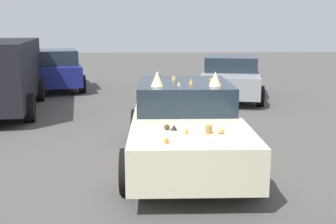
% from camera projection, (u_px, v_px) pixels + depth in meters
% --- Properties ---
extents(ground_plane, '(60.00, 60.00, 0.00)m').
position_uv_depth(ground_plane, '(185.00, 162.00, 7.41)').
color(ground_plane, '#514F4C').
extents(art_car_decorated, '(4.56, 2.12, 1.61)m').
position_uv_depth(art_car_decorated, '(185.00, 122.00, 7.35)').
color(art_car_decorated, beige).
rests_on(art_car_decorated, ground).
extents(parked_sedan_near_right, '(4.28, 2.70, 1.48)m').
position_uv_depth(parked_sedan_near_right, '(54.00, 69.00, 15.63)').
color(parked_sedan_near_right, navy).
rests_on(parked_sedan_near_right, ground).
extents(parked_sedan_near_left, '(4.35, 2.68, 1.37)m').
position_uv_depth(parked_sedan_near_left, '(231.00, 77.00, 13.72)').
color(parked_sedan_near_left, gray).
rests_on(parked_sedan_near_left, ground).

